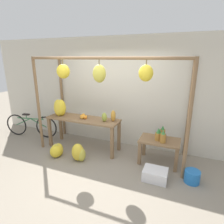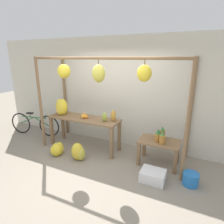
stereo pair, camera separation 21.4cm
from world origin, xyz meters
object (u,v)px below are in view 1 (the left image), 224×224
(orange_pile, at_px, (84,117))
(pineapple_cluster, at_px, (161,135))
(fruit_crate_white, at_px, (155,174))
(papaya_pile, at_px, (110,116))
(blue_bucket, at_px, (192,177))
(banana_pile_on_table, at_px, (60,108))
(banana_pile_ground_left, at_px, (57,150))
(parked_bicycle, at_px, (31,125))
(banana_pile_ground_right, at_px, (79,153))

(orange_pile, distance_m, pineapple_cluster, 1.92)
(fruit_crate_white, distance_m, papaya_pile, 1.64)
(pineapple_cluster, bearing_deg, papaya_pile, 178.06)
(blue_bucket, bearing_deg, banana_pile_on_table, 172.41)
(pineapple_cluster, relative_size, fruit_crate_white, 0.81)
(banana_pile_ground_left, distance_m, parked_bicycle, 1.62)
(orange_pile, height_order, pineapple_cluster, orange_pile)
(pineapple_cluster, distance_m, banana_pile_ground_left, 2.45)
(banana_pile_on_table, xyz_separation_m, banana_pile_ground_right, (0.87, -0.57, -0.84))
(pineapple_cluster, bearing_deg, blue_bucket, -33.08)
(fruit_crate_white, bearing_deg, parked_bicycle, 169.52)
(banana_pile_on_table, bearing_deg, papaya_pile, 2.26)
(orange_pile, relative_size, banana_pile_ground_right, 0.57)
(banana_pile_on_table, relative_size, blue_bucket, 1.52)
(banana_pile_ground_left, xyz_separation_m, parked_bicycle, (-1.45, 0.68, 0.20))
(blue_bucket, bearing_deg, pineapple_cluster, 146.92)
(pineapple_cluster, height_order, blue_bucket, pineapple_cluster)
(blue_bucket, bearing_deg, banana_pile_ground_left, -177.00)
(banana_pile_ground_left, height_order, papaya_pile, papaya_pile)
(fruit_crate_white, distance_m, blue_bucket, 0.69)
(orange_pile, bearing_deg, banana_pile_on_table, -177.84)
(fruit_crate_white, relative_size, papaya_pile, 1.36)
(papaya_pile, bearing_deg, banana_pile_ground_left, -149.40)
(banana_pile_on_table, bearing_deg, pineapple_cluster, 0.29)
(banana_pile_ground_left, distance_m, papaya_pile, 1.50)
(fruit_crate_white, bearing_deg, pineapple_cluster, 92.48)
(banana_pile_on_table, distance_m, pineapple_cluster, 2.61)
(orange_pile, xyz_separation_m, papaya_pile, (0.70, 0.03, 0.08))
(orange_pile, relative_size, parked_bicycle, 0.15)
(fruit_crate_white, xyz_separation_m, blue_bucket, (0.66, 0.18, 0.01))
(orange_pile, relative_size, fruit_crate_white, 0.51)
(banana_pile_ground_left, relative_size, blue_bucket, 1.55)
(banana_pile_on_table, relative_size, banana_pile_ground_right, 1.06)
(orange_pile, xyz_separation_m, fruit_crate_white, (1.94, -0.64, -0.75))
(banana_pile_ground_right, bearing_deg, banana_pile_ground_left, -177.90)
(orange_pile, bearing_deg, papaya_pile, 2.35)
(orange_pile, bearing_deg, parked_bicycle, 178.16)
(banana_pile_ground_right, relative_size, parked_bicycle, 0.25)
(banana_pile_on_table, xyz_separation_m, pineapple_cluster, (2.59, 0.01, -0.35))
(fruit_crate_white, xyz_separation_m, parked_bicycle, (-3.79, 0.70, 0.24))
(orange_pile, height_order, papaya_pile, papaya_pile)
(banana_pile_ground_right, distance_m, fruit_crate_white, 1.75)
(banana_pile_ground_right, bearing_deg, parked_bicycle, 162.16)
(banana_pile_on_table, bearing_deg, fruit_crate_white, -13.27)
(pineapple_cluster, xyz_separation_m, papaya_pile, (-1.21, 0.04, 0.26))
(orange_pile, relative_size, banana_pile_ground_left, 0.53)
(parked_bicycle, bearing_deg, fruit_crate_white, -10.48)
(parked_bicycle, distance_m, papaya_pile, 2.62)
(fruit_crate_white, distance_m, parked_bicycle, 3.86)
(pineapple_cluster, xyz_separation_m, fruit_crate_white, (0.03, -0.63, -0.57))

